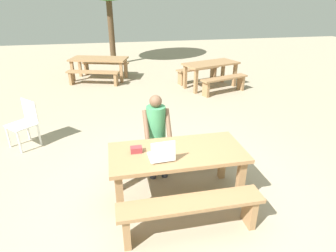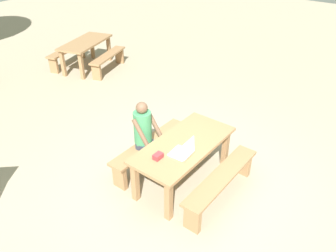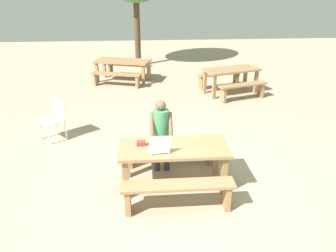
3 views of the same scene
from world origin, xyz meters
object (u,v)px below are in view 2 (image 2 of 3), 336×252
at_px(picnic_table_front, 184,149).
at_px(small_pouch, 158,156).
at_px(picnic_table_rear, 86,46).
at_px(laptop, 184,151).
at_px(person_seated, 145,133).

xyz_separation_m(picnic_table_front, small_pouch, (-0.52, 0.08, 0.15)).
bearing_deg(picnic_table_rear, laptop, -133.48).
distance_m(picnic_table_front, picnic_table_rear, 5.34).
height_order(laptop, person_seated, person_seated).
height_order(picnic_table_front, picnic_table_rear, picnic_table_rear).
distance_m(picnic_table_front, laptop, 0.33).
distance_m(small_pouch, person_seated, 0.67).
distance_m(picnic_table_front, small_pouch, 0.55).
relative_size(picnic_table_front, person_seated, 1.38).
bearing_deg(laptop, small_pouch, -43.36).
height_order(laptop, picnic_table_rear, laptop).
height_order(picnic_table_front, person_seated, person_seated).
bearing_deg(small_pouch, picnic_table_rear, 60.42).
bearing_deg(small_pouch, picnic_table_front, -8.57).
bearing_deg(person_seated, small_pouch, -122.44).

